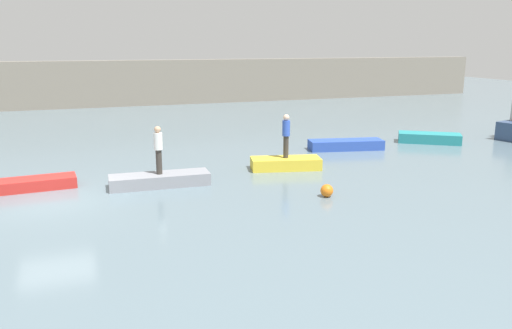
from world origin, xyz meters
The scene contains 10 objects.
ground_plane centered at (0.00, 0.00, 0.00)m, with size 120.00×120.00×0.00m, color slate.
embankment_wall centered at (0.00, 26.87, 1.90)m, with size 80.00×1.20×3.80m, color gray.
rowboat_red centered at (-0.97, 1.90, 0.20)m, with size 3.59×1.02×0.41m, color red.
rowboat_grey centered at (3.76, 0.82, 0.23)m, with size 3.67×1.07×0.46m, color gray.
rowboat_yellow centered at (9.20, 1.67, 0.24)m, with size 2.91×1.11×0.48m, color gold.
rowboat_blue centered at (13.62, 4.42, 0.24)m, with size 3.68×1.07×0.49m, color #2B4CAD.
rowboat_teal centered at (18.70, 4.49, 0.26)m, with size 3.17×1.19×0.52m, color teal.
person_blue_shirt centered at (9.20, 1.67, 1.53)m, with size 0.32×0.32×1.84m.
person_white_shirt centered at (3.76, 0.82, 1.46)m, with size 0.32×0.32×1.79m.
mooring_buoy centered at (8.98, -2.52, 0.22)m, with size 0.44×0.44×0.44m, color orange.
Camera 1 is at (0.98, -17.66, 5.19)m, focal length 35.82 mm.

